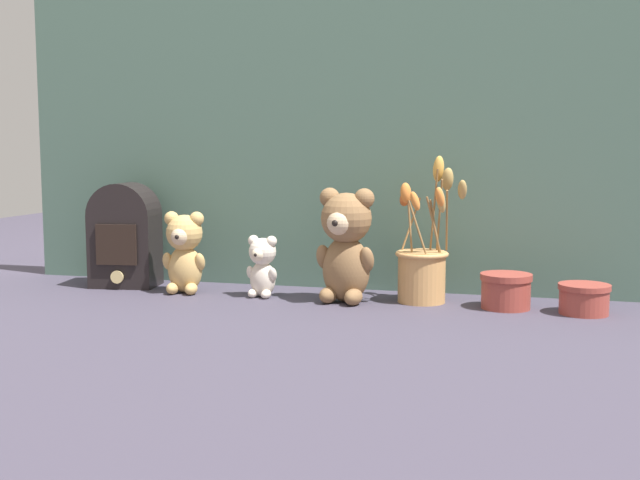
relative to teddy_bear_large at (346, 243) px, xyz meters
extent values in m
plane|color=#3D3847|center=(-0.06, 0.00, -0.13)|extent=(4.00, 4.00, 0.00)
cube|color=#4C6B5B|center=(-0.06, 0.17, 0.23)|extent=(1.59, 0.02, 0.71)
ellipsoid|color=olive|center=(0.00, 0.00, -0.06)|extent=(0.12, 0.10, 0.14)
sphere|color=olive|center=(0.00, 0.00, 0.05)|extent=(0.11, 0.11, 0.11)
sphere|color=#D1B289|center=(-0.01, -0.04, 0.05)|extent=(0.05, 0.05, 0.05)
sphere|color=black|center=(-0.01, -0.06, 0.05)|extent=(0.01, 0.01, 0.01)
sphere|color=olive|center=(0.04, 0.00, 0.10)|extent=(0.04, 0.04, 0.04)
sphere|color=olive|center=(-0.04, 0.01, 0.10)|extent=(0.04, 0.04, 0.04)
ellipsoid|color=olive|center=(0.05, -0.01, -0.03)|extent=(0.04, 0.05, 0.06)
ellipsoid|color=olive|center=(-0.05, 0.00, -0.03)|extent=(0.04, 0.05, 0.06)
ellipsoid|color=olive|center=(0.02, -0.03, -0.11)|extent=(0.04, 0.06, 0.04)
ellipsoid|color=olive|center=(-0.03, -0.02, -0.11)|extent=(0.04, 0.06, 0.04)
ellipsoid|color=tan|center=(-0.39, 0.01, -0.07)|extent=(0.09, 0.07, 0.11)
sphere|color=tan|center=(-0.39, 0.01, 0.01)|extent=(0.08, 0.08, 0.08)
sphere|color=#D1B289|center=(-0.38, -0.02, 0.00)|extent=(0.04, 0.04, 0.04)
sphere|color=black|center=(-0.38, -0.04, 0.01)|extent=(0.01, 0.01, 0.01)
sphere|color=tan|center=(-0.36, 0.02, 0.04)|extent=(0.03, 0.03, 0.03)
sphere|color=tan|center=(-0.42, 0.01, 0.04)|extent=(0.03, 0.03, 0.03)
ellipsoid|color=tan|center=(-0.35, 0.01, -0.06)|extent=(0.03, 0.04, 0.05)
ellipsoid|color=tan|center=(-0.42, 0.00, -0.06)|extent=(0.03, 0.04, 0.05)
ellipsoid|color=tan|center=(-0.36, -0.01, -0.12)|extent=(0.03, 0.05, 0.03)
ellipsoid|color=tan|center=(-0.40, -0.01, -0.12)|extent=(0.03, 0.05, 0.03)
ellipsoid|color=beige|center=(-0.19, 0.01, -0.09)|extent=(0.06, 0.05, 0.08)
sphere|color=beige|center=(-0.19, 0.01, -0.03)|extent=(0.06, 0.06, 0.06)
sphere|color=beige|center=(-0.20, -0.01, -0.03)|extent=(0.03, 0.03, 0.03)
sphere|color=black|center=(-0.20, -0.02, -0.03)|extent=(0.01, 0.01, 0.01)
sphere|color=beige|center=(-0.17, 0.01, 0.00)|extent=(0.02, 0.02, 0.02)
sphere|color=beige|center=(-0.22, 0.01, 0.00)|extent=(0.02, 0.02, 0.02)
ellipsoid|color=beige|center=(-0.17, 0.00, -0.08)|extent=(0.02, 0.03, 0.04)
ellipsoid|color=beige|center=(-0.22, 0.01, -0.08)|extent=(0.02, 0.03, 0.04)
ellipsoid|color=beige|center=(-0.18, -0.01, -0.12)|extent=(0.02, 0.03, 0.02)
ellipsoid|color=beige|center=(-0.21, -0.01, -0.12)|extent=(0.02, 0.03, 0.02)
cylinder|color=tan|center=(0.16, 0.04, -0.07)|extent=(0.10, 0.10, 0.11)
torus|color=tan|center=(0.16, 0.04, -0.02)|extent=(0.12, 0.12, 0.01)
cylinder|color=olive|center=(0.13, 0.07, 0.04)|extent=(0.04, 0.04, 0.11)
ellipsoid|color=#C65B28|center=(0.11, 0.09, 0.09)|extent=(0.04, 0.04, 0.05)
cylinder|color=olive|center=(0.13, 0.02, 0.05)|extent=(0.02, 0.02, 0.13)
ellipsoid|color=orange|center=(0.13, 0.02, 0.11)|extent=(0.04, 0.04, 0.05)
cylinder|color=olive|center=(0.21, 0.05, 0.05)|extent=(0.01, 0.07, 0.14)
ellipsoid|color=tan|center=(0.24, 0.05, 0.12)|extent=(0.02, 0.04, 0.05)
cylinder|color=olive|center=(0.19, 0.02, 0.04)|extent=(0.02, 0.03, 0.11)
ellipsoid|color=tan|center=(0.20, 0.01, 0.10)|extent=(0.03, 0.04, 0.06)
cylinder|color=olive|center=(0.19, 0.01, 0.04)|extent=(0.03, 0.03, 0.12)
ellipsoid|color=orange|center=(0.20, 0.00, 0.10)|extent=(0.03, 0.03, 0.04)
cylinder|color=olive|center=(0.15, 0.00, 0.04)|extent=(0.04, 0.01, 0.11)
ellipsoid|color=orange|center=(0.15, -0.02, 0.09)|extent=(0.03, 0.02, 0.04)
cylinder|color=olive|center=(0.18, 0.06, 0.07)|extent=(0.02, 0.02, 0.18)
ellipsoid|color=gold|center=(0.19, 0.07, 0.16)|extent=(0.04, 0.04, 0.06)
cylinder|color=olive|center=(0.19, 0.06, 0.06)|extent=(0.02, 0.04, 0.16)
ellipsoid|color=tan|center=(0.21, 0.06, 0.14)|extent=(0.04, 0.04, 0.05)
cube|color=black|center=(-0.56, 0.06, -0.04)|extent=(0.17, 0.12, 0.17)
cylinder|color=black|center=(-0.56, 0.06, 0.04)|extent=(0.17, 0.12, 0.15)
cube|color=black|center=(-0.55, 0.00, -0.02)|extent=(0.10, 0.02, 0.10)
cylinder|color=#D6BC7A|center=(-0.55, 0.00, -0.10)|extent=(0.03, 0.01, 0.03)
cylinder|color=#993D33|center=(0.34, 0.02, -0.10)|extent=(0.10, 0.10, 0.06)
cylinder|color=#993D33|center=(0.34, 0.02, -0.06)|extent=(0.11, 0.11, 0.01)
cylinder|color=#993D33|center=(0.49, 0.01, -0.10)|extent=(0.10, 0.10, 0.05)
cylinder|color=#993D33|center=(0.49, 0.01, -0.07)|extent=(0.10, 0.10, 0.01)
camera|label=1|loc=(0.39, -1.67, 0.21)|focal=45.00mm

